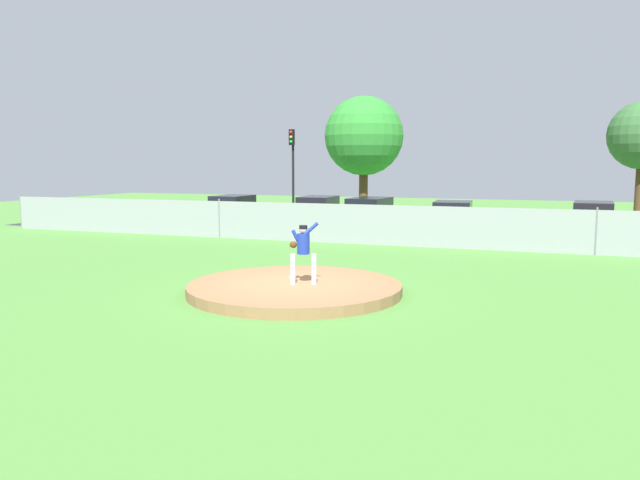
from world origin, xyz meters
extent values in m
plane|color=#4C8438|center=(0.00, 6.00, 0.00)|extent=(80.00, 80.00, 0.00)
cube|color=#2B2B2D|center=(0.00, 14.50, 0.00)|extent=(44.00, 7.00, 0.01)
cylinder|color=olive|center=(0.00, 0.00, 0.13)|extent=(5.54, 5.54, 0.27)
cylinder|color=silver|center=(0.01, -0.14, 0.66)|extent=(0.13, 0.13, 0.79)
cylinder|color=silver|center=(0.51, 0.06, 0.66)|extent=(0.13, 0.13, 0.79)
cylinder|color=navy|center=(0.26, -0.04, 1.32)|extent=(0.32, 0.32, 0.52)
cylinder|color=navy|center=(0.44, -0.04, 1.68)|extent=(0.45, 0.25, 0.42)
cylinder|color=navy|center=(0.08, -0.04, 1.45)|extent=(0.29, 0.19, 0.46)
ellipsoid|color=#4C2D14|center=(-0.04, 0.01, 1.28)|extent=(0.20, 0.12, 0.18)
sphere|color=tan|center=(0.26, -0.04, 1.68)|extent=(0.20, 0.20, 0.20)
cylinder|color=black|center=(0.26, -0.04, 1.75)|extent=(0.21, 0.21, 0.09)
sphere|color=white|center=(-0.33, 0.53, 0.31)|extent=(0.07, 0.07, 0.07)
cube|color=gray|center=(0.00, 10.00, 0.84)|extent=(39.32, 0.03, 1.67)
cylinder|color=slate|center=(-19.66, 10.00, 0.89)|extent=(0.07, 0.07, 1.77)
cylinder|color=slate|center=(-7.86, 10.00, 0.89)|extent=(0.07, 0.07, 1.77)
cylinder|color=slate|center=(7.86, 10.00, 0.89)|extent=(0.07, 0.07, 1.77)
cube|color=#146066|center=(-9.79, 14.86, 0.67)|extent=(1.87, 4.53, 0.70)
cube|color=black|center=(-9.79, 14.86, 1.34)|extent=(1.70, 2.50, 0.66)
cylinder|color=black|center=(-9.81, 16.26, 0.32)|extent=(1.87, 0.67, 0.64)
cylinder|color=black|center=(-9.77, 13.47, 0.32)|extent=(1.87, 0.67, 0.64)
cube|color=#161E4C|center=(-1.92, 14.19, 0.67)|extent=(2.08, 4.82, 0.71)
cube|color=black|center=(-1.92, 14.19, 1.38)|extent=(1.79, 2.69, 0.70)
cylinder|color=black|center=(-1.82, 15.65, 0.32)|extent=(1.86, 0.76, 0.64)
cylinder|color=black|center=(-2.02, 12.74, 0.32)|extent=(1.86, 0.76, 0.64)
cube|color=#A81919|center=(8.09, 14.78, 0.70)|extent=(2.04, 4.47, 0.76)
cube|color=black|center=(8.09, 14.78, 1.39)|extent=(1.76, 2.51, 0.63)
cylinder|color=black|center=(8.19, 16.12, 0.32)|extent=(1.82, 0.77, 0.64)
cylinder|color=black|center=(7.99, 13.43, 0.32)|extent=(1.82, 0.77, 0.64)
cube|color=slate|center=(2.07, 14.26, 0.65)|extent=(2.01, 4.11, 0.65)
cube|color=black|center=(2.07, 14.26, 1.30)|extent=(1.77, 2.30, 0.66)
cylinder|color=black|center=(2.00, 15.51, 0.32)|extent=(1.89, 0.74, 0.64)
cylinder|color=black|center=(2.14, 13.02, 0.32)|extent=(1.89, 0.74, 0.64)
cube|color=maroon|center=(-4.59, 14.18, 0.68)|extent=(1.89, 4.37, 0.72)
cube|color=black|center=(-4.59, 14.18, 1.39)|extent=(1.67, 2.43, 0.71)
cylinder|color=black|center=(-4.65, 15.52, 0.32)|extent=(1.79, 0.71, 0.64)
cylinder|color=black|center=(-4.54, 12.85, 0.32)|extent=(1.79, 0.71, 0.64)
cylinder|color=black|center=(-7.71, 18.42, 2.67)|extent=(0.14, 0.14, 5.34)
cube|color=black|center=(-7.71, 18.24, 4.89)|extent=(0.28, 0.24, 0.90)
sphere|color=red|center=(-7.71, 18.12, 5.16)|extent=(0.18, 0.18, 0.18)
sphere|color=orange|center=(-7.71, 18.12, 4.89)|extent=(0.18, 0.18, 0.18)
sphere|color=green|center=(-7.71, 18.12, 4.62)|extent=(0.18, 0.18, 0.18)
cylinder|color=#4C331E|center=(-4.69, 22.74, 1.69)|extent=(0.56, 0.56, 3.39)
sphere|color=#2C812D|center=(-4.69, 22.74, 5.12)|extent=(4.94, 4.94, 4.94)
cylinder|color=#4C331E|center=(11.01, 23.12, 1.81)|extent=(0.50, 0.50, 3.62)
camera|label=1|loc=(5.89, -14.19, 3.32)|focal=33.87mm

